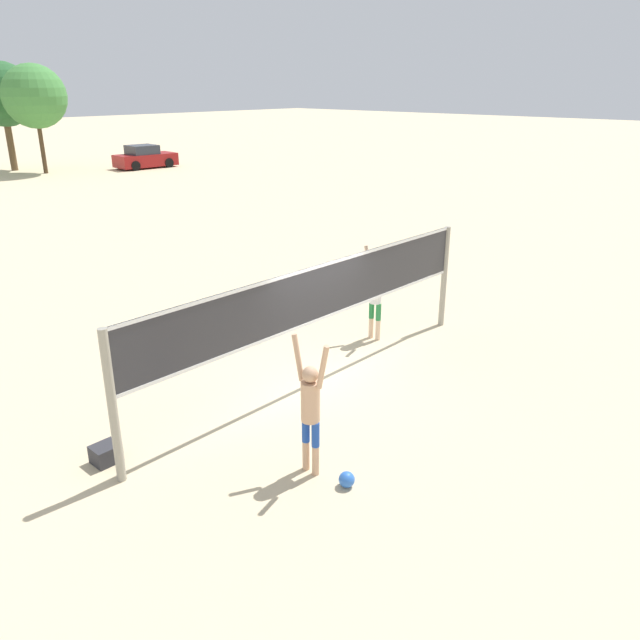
{
  "coord_description": "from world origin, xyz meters",
  "views": [
    {
      "loc": [
        -8.05,
        -7.47,
        5.52
      ],
      "look_at": [
        0.0,
        0.0,
        1.33
      ],
      "focal_mm": 35.0,
      "sensor_mm": 36.0,
      "label": 1
    }
  ],
  "objects_px": {
    "player_spiker": "(310,405)",
    "volleyball": "(347,479)",
    "volleyball_net": "(320,303)",
    "gear_bag": "(106,454)",
    "tree_left_cluster": "(34,96)",
    "tree_right_cluster": "(2,95)",
    "player_blocker": "(376,292)",
    "parked_car_near": "(145,158)"
  },
  "relations": [
    {
      "from": "player_spiker",
      "to": "volleyball",
      "type": "height_order",
      "value": "player_spiker"
    },
    {
      "from": "volleyball_net",
      "to": "gear_bag",
      "type": "xyz_separation_m",
      "value": [
        -4.25,
        0.59,
        -1.53
      ]
    },
    {
      "from": "volleyball",
      "to": "tree_left_cluster",
      "type": "relative_size",
      "value": 0.04
    },
    {
      "from": "volleyball",
      "to": "tree_right_cluster",
      "type": "xyz_separation_m",
      "value": [
        11.52,
        39.25,
        4.68
      ]
    },
    {
      "from": "player_blocker",
      "to": "volleyball_net",
      "type": "bearing_deg",
      "value": -75.75
    },
    {
      "from": "parked_car_near",
      "to": "tree_right_cluster",
      "type": "distance_m",
      "value": 9.52
    },
    {
      "from": "player_blocker",
      "to": "parked_car_near",
      "type": "bearing_deg",
      "value": 156.25
    },
    {
      "from": "player_spiker",
      "to": "tree_left_cluster",
      "type": "xyz_separation_m",
      "value": [
        12.36,
        35.63,
        3.57
      ]
    },
    {
      "from": "player_spiker",
      "to": "gear_bag",
      "type": "bearing_deg",
      "value": 38.31
    },
    {
      "from": "volleyball",
      "to": "parked_car_near",
      "type": "relative_size",
      "value": 0.06
    },
    {
      "from": "player_blocker",
      "to": "tree_right_cluster",
      "type": "distance_m",
      "value": 36.87
    },
    {
      "from": "tree_right_cluster",
      "to": "gear_bag",
      "type": "bearing_deg",
      "value": -110.61
    },
    {
      "from": "volleyball_net",
      "to": "parked_car_near",
      "type": "relative_size",
      "value": 2.1
    },
    {
      "from": "volleyball_net",
      "to": "tree_right_cluster",
      "type": "relative_size",
      "value": 1.28
    },
    {
      "from": "parked_car_near",
      "to": "tree_right_cluster",
      "type": "height_order",
      "value": "tree_right_cluster"
    },
    {
      "from": "player_spiker",
      "to": "parked_car_near",
      "type": "bearing_deg",
      "value": -28.83
    },
    {
      "from": "tree_right_cluster",
      "to": "parked_car_near",
      "type": "bearing_deg",
      "value": -38.74
    },
    {
      "from": "volleyball",
      "to": "parked_car_near",
      "type": "xyz_separation_m",
      "value": [
        18.21,
        33.88,
        0.56
      ]
    },
    {
      "from": "gear_bag",
      "to": "tree_left_cluster",
      "type": "relative_size",
      "value": 0.06
    },
    {
      "from": "volleyball_net",
      "to": "player_spiker",
      "type": "relative_size",
      "value": 4.05
    },
    {
      "from": "tree_left_cluster",
      "to": "volleyball",
      "type": "bearing_deg",
      "value": -108.7
    },
    {
      "from": "volleyball",
      "to": "tree_left_cluster",
      "type": "distance_m",
      "value": 38.57
    },
    {
      "from": "volleyball_net",
      "to": "player_blocker",
      "type": "height_order",
      "value": "volleyball_net"
    },
    {
      "from": "volleyball",
      "to": "player_spiker",
      "type": "bearing_deg",
      "value": 97.16
    },
    {
      "from": "player_blocker",
      "to": "tree_right_cluster",
      "type": "relative_size",
      "value": 0.31
    },
    {
      "from": "player_blocker",
      "to": "tree_left_cluster",
      "type": "xyz_separation_m",
      "value": [
        7.56,
        33.07,
        3.58
      ]
    },
    {
      "from": "tree_left_cluster",
      "to": "player_spiker",
      "type": "bearing_deg",
      "value": -109.13
    },
    {
      "from": "volleyball_net",
      "to": "volleyball",
      "type": "xyz_separation_m",
      "value": [
        -2.19,
        -2.56,
        -1.56
      ]
    },
    {
      "from": "volleyball",
      "to": "tree_left_cluster",
      "type": "height_order",
      "value": "tree_left_cluster"
    },
    {
      "from": "volleyball_net",
      "to": "gear_bag",
      "type": "height_order",
      "value": "volleyball_net"
    },
    {
      "from": "volleyball_net",
      "to": "player_blocker",
      "type": "relative_size",
      "value": 4.09
    },
    {
      "from": "tree_right_cluster",
      "to": "tree_left_cluster",
      "type": "bearing_deg",
      "value": -75.63
    },
    {
      "from": "player_spiker",
      "to": "player_blocker",
      "type": "xyz_separation_m",
      "value": [
        4.79,
        2.56,
        -0.01
      ]
    },
    {
      "from": "player_spiker",
      "to": "tree_left_cluster",
      "type": "relative_size",
      "value": 0.32
    },
    {
      "from": "tree_left_cluster",
      "to": "player_blocker",
      "type": "bearing_deg",
      "value": -102.88
    },
    {
      "from": "player_blocker",
      "to": "volleyball",
      "type": "relative_size",
      "value": 9.02
    },
    {
      "from": "parked_car_near",
      "to": "gear_bag",
      "type": "bearing_deg",
      "value": -119.48
    },
    {
      "from": "player_spiker",
      "to": "volleyball",
      "type": "xyz_separation_m",
      "value": [
        0.08,
        -0.65,
        -1.03
      ]
    },
    {
      "from": "gear_bag",
      "to": "tree_right_cluster",
      "type": "relative_size",
      "value": 0.06
    },
    {
      "from": "volleyball",
      "to": "gear_bag",
      "type": "xyz_separation_m",
      "value": [
        -2.06,
        3.15,
        0.03
      ]
    },
    {
      "from": "volleyball",
      "to": "gear_bag",
      "type": "bearing_deg",
      "value": 123.18
    },
    {
      "from": "player_blocker",
      "to": "gear_bag",
      "type": "bearing_deg",
      "value": -89.57
    }
  ]
}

